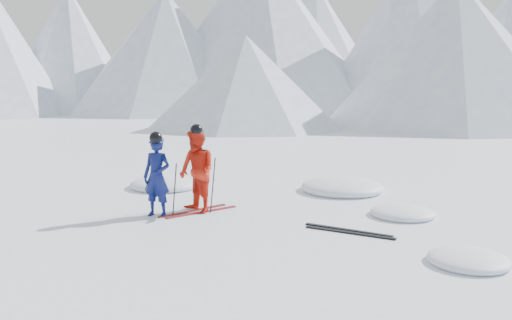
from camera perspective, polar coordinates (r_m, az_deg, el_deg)
The scene contains 12 objects.
ground at distance 10.35m, azimuth 6.34°, elevation -7.11°, with size 160.00×160.00×0.00m, color white.
skier_blue at distance 11.18m, azimuth -10.40°, elevation -1.76°, with size 0.60×0.39×1.63m, color #0D1552.
skier_red at distance 11.40m, azimuth -6.23°, elevation -1.17°, with size 0.85×0.67×1.76m, color red.
pole_blue_left at distance 11.54m, azimuth -10.93°, elevation -2.84°, with size 0.02×0.02×1.09m, color black.
pole_blue_right at distance 11.24m, azimuth -8.56°, elevation -3.07°, with size 0.02×0.02×1.09m, color black.
pole_red_left at distance 11.83m, azimuth -6.55°, elevation -2.27°, with size 0.02×0.02×1.17m, color black.
pole_red_right at distance 11.38m, azimuth -4.56°, elevation -2.66°, with size 0.02×0.02×1.17m, color black.
ski_worn_left at distance 11.65m, azimuth -6.62°, elevation -5.31°, with size 0.09×1.70×0.03m, color black.
ski_worn_right at distance 11.50m, azimuth -5.70°, elevation -5.47°, with size 0.09×1.70×0.03m, color black.
ski_loose_a at distance 10.22m, azimuth 9.65°, elevation -7.28°, with size 0.09×1.70×0.03m, color black.
ski_loose_b at distance 10.05m, azimuth 9.82°, elevation -7.55°, with size 0.09×1.70×0.03m, color black.
snow_lumps at distance 13.03m, azimuth 4.20°, elevation -3.89°, with size 9.51×5.68×0.46m.
Camera 1 is at (4.54, -8.90, 2.71)m, focal length 38.00 mm.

